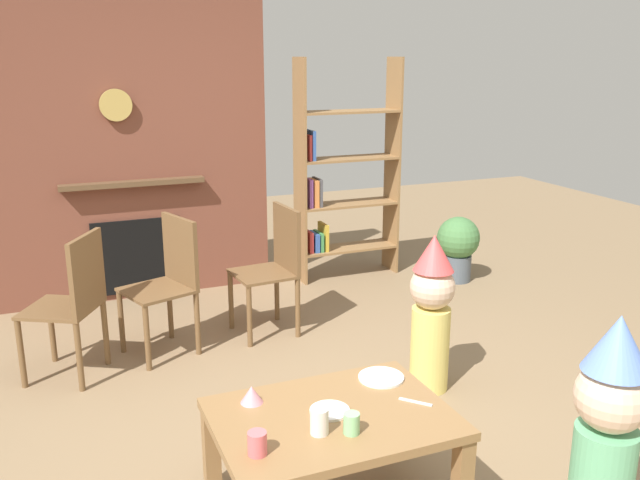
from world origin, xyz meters
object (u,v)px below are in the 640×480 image
at_px(bookshelf, 340,182).
at_px(child_in_pink, 431,309).
at_px(dining_chair_right, 275,262).
at_px(potted_plant_tall, 458,244).
at_px(paper_cup_near_right, 319,421).
at_px(birthday_cake_slice, 252,394).
at_px(paper_plate_rear, 381,377).
at_px(paper_cup_near_left, 257,443).
at_px(paper_plate_front, 330,411).
at_px(paper_cup_center, 352,423).
at_px(dining_chair_left, 75,298).
at_px(dining_chair_middle, 169,277).
at_px(child_with_cone_hat, 607,431).
at_px(coffee_table, 332,429).

relative_size(bookshelf, child_in_pink, 2.02).
height_order(dining_chair_right, potted_plant_tall, dining_chair_right).
bearing_deg(paper_cup_near_right, birthday_cake_slice, 117.49).
height_order(paper_cup_near_right, paper_plate_rear, paper_cup_near_right).
distance_m(paper_cup_near_left, potted_plant_tall, 3.68).
bearing_deg(paper_cup_near_right, paper_plate_front, 53.04).
bearing_deg(dining_chair_right, paper_cup_center, 74.44).
xyz_separation_m(bookshelf, paper_cup_center, (-1.32, -3.10, -0.36)).
distance_m(paper_cup_near_left, dining_chair_left, 1.97).
bearing_deg(paper_cup_near_left, child_in_pink, 35.25).
xyz_separation_m(birthday_cake_slice, child_in_pink, (1.25, 0.56, 0.01)).
bearing_deg(bookshelf, dining_chair_right, -133.66).
relative_size(paper_plate_rear, dining_chair_right, 0.24).
xyz_separation_m(paper_cup_center, paper_plate_front, (-0.02, 0.19, -0.04)).
distance_m(paper_cup_near_left, child_in_pink, 1.64).
height_order(bookshelf, potted_plant_tall, bookshelf).
xyz_separation_m(paper_plate_rear, dining_chair_middle, (-0.68, 1.70, 0.06)).
distance_m(paper_plate_rear, potted_plant_tall, 2.91).
height_order(paper_cup_center, potted_plant_tall, potted_plant_tall).
xyz_separation_m(child_in_pink, dining_chair_left, (-1.89, 0.95, 0.01)).
bearing_deg(paper_cup_center, potted_plant_tall, 49.31).
bearing_deg(dining_chair_right, paper_plate_front, 73.01).
xyz_separation_m(child_with_cone_hat, dining_chair_middle, (-1.20, 2.55, -0.02)).
distance_m(paper_cup_center, dining_chair_middle, 2.11).
height_order(paper_cup_near_right, child_in_pink, child_in_pink).
height_order(paper_cup_near_right, dining_chair_right, dining_chair_right).
distance_m(paper_cup_near_left, dining_chair_middle, 2.08).
bearing_deg(child_with_cone_hat, paper_cup_near_left, 15.42).
relative_size(paper_cup_near_right, paper_cup_center, 1.25).
bearing_deg(paper_cup_near_right, dining_chair_left, 114.09).
distance_m(paper_plate_rear, dining_chair_left, 1.98).
relative_size(paper_plate_front, child_with_cone_hat, 0.17).
height_order(dining_chair_left, dining_chair_right, same).
relative_size(paper_cup_center, child_with_cone_hat, 0.09).
relative_size(paper_cup_center, dining_chair_right, 0.10).
xyz_separation_m(coffee_table, paper_cup_center, (0.01, -0.16, 0.11)).
relative_size(paper_plate_rear, dining_chair_middle, 0.24).
xyz_separation_m(bookshelf, paper_cup_near_right, (-1.44, -3.05, -0.35)).
relative_size(coffee_table, paper_cup_center, 11.41).
bearing_deg(paper_plate_rear, birthday_cake_slice, 178.79).
height_order(coffee_table, dining_chair_middle, dining_chair_middle).
relative_size(paper_cup_near_left, paper_plate_rear, 0.43).
bearing_deg(dining_chair_left, paper_plate_front, 147.83).
bearing_deg(potted_plant_tall, child_in_pink, -127.91).
xyz_separation_m(paper_cup_center, birthday_cake_slice, (-0.30, 0.39, -0.00)).
bearing_deg(potted_plant_tall, child_with_cone_hat, -114.07).
bearing_deg(dining_chair_right, potted_plant_tall, -170.98).
height_order(paper_cup_near_left, dining_chair_middle, dining_chair_middle).
distance_m(bookshelf, coffee_table, 3.26).
bearing_deg(birthday_cake_slice, paper_cup_near_right, -62.51).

